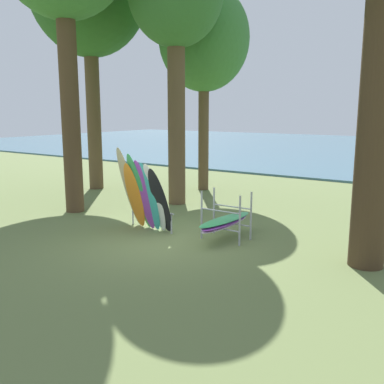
{
  "coord_description": "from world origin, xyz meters",
  "views": [
    {
      "loc": [
        6.72,
        -8.34,
        3.27
      ],
      "look_at": [
        0.27,
        1.14,
        1.1
      ],
      "focal_mm": 40.72,
      "sensor_mm": 36.0,
      "label": 1
    }
  ],
  "objects": [
    {
      "name": "tree_mid_behind",
      "position": [
        -2.95,
        6.71,
        5.97
      ],
      "size": [
        3.57,
        3.57,
        8.09
      ],
      "color": "brown",
      "rests_on": "ground"
    },
    {
      "name": "board_storage_rack",
      "position": [
        1.36,
        1.04,
        0.47
      ],
      "size": [
        1.15,
        2.13,
        1.25
      ],
      "color": "#9EA0A5",
      "rests_on": "ground"
    },
    {
      "name": "leaning_board_pile",
      "position": [
        -0.86,
        0.49,
        1.0
      ],
      "size": [
        1.78,
        0.88,
        2.29
      ],
      "color": "#C6B289",
      "rests_on": "ground"
    },
    {
      "name": "ground_plane",
      "position": [
        0.0,
        0.0,
        0.0
      ],
      "size": [
        80.0,
        80.0,
        0.0
      ],
      "primitive_type": "plane",
      "color": "olive"
    }
  ]
}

